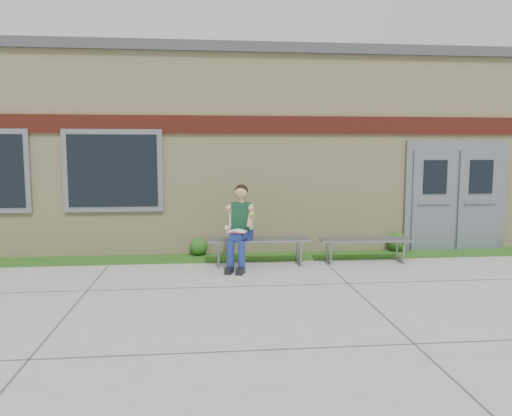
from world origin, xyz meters
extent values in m
plane|color=#9E9E99|center=(0.00, 0.00, 0.00)|extent=(80.00, 80.00, 0.00)
cube|color=#2D5416|center=(0.00, 2.60, 0.01)|extent=(16.00, 0.80, 0.02)
cube|color=beige|center=(0.00, 6.00, 2.00)|extent=(16.00, 6.00, 4.00)
cube|color=#3F3F42|center=(0.00, 6.00, 4.10)|extent=(16.20, 6.20, 0.20)
cube|color=maroon|center=(0.00, 2.97, 2.60)|extent=(16.00, 0.06, 0.35)
cube|color=slate|center=(-3.00, 2.96, 1.70)|extent=(1.90, 0.08, 1.60)
cube|color=black|center=(-3.00, 2.92, 1.70)|extent=(1.70, 0.04, 1.40)
cube|color=slate|center=(4.00, 2.96, 1.15)|extent=(2.20, 0.08, 2.30)
cube|color=slate|center=(3.50, 2.91, 1.05)|extent=(0.92, 0.06, 2.10)
cube|color=slate|center=(4.50, 2.91, 1.05)|extent=(0.92, 0.06, 2.10)
cube|color=slate|center=(-0.25, 2.00, 0.46)|extent=(1.87, 0.56, 0.04)
cube|color=slate|center=(-0.99, 2.00, 0.21)|extent=(0.06, 0.52, 0.42)
cube|color=slate|center=(0.49, 2.00, 0.21)|extent=(0.06, 0.52, 0.42)
cube|color=slate|center=(1.75, 2.00, 0.43)|extent=(1.72, 0.56, 0.03)
cube|color=slate|center=(1.07, 2.00, 0.19)|extent=(0.06, 0.47, 0.39)
cube|color=slate|center=(2.43, 2.00, 0.19)|extent=(0.06, 0.47, 0.39)
cube|color=navy|center=(-0.57, 1.95, 0.57)|extent=(0.43, 0.36, 0.17)
cube|color=#0E3625|center=(-0.58, 1.93, 0.91)|extent=(0.40, 0.31, 0.50)
sphere|color=tan|center=(-0.58, 1.92, 1.34)|extent=(0.29, 0.29, 0.23)
sphere|color=black|center=(-0.58, 1.94, 1.37)|extent=(0.30, 0.30, 0.24)
cylinder|color=navy|center=(-0.75, 1.71, 0.59)|extent=(0.29, 0.49, 0.16)
cylinder|color=navy|center=(-0.56, 1.65, 0.59)|extent=(0.29, 0.49, 0.16)
cylinder|color=navy|center=(-0.81, 1.45, 0.27)|extent=(0.13, 0.13, 0.55)
cylinder|color=navy|center=(-0.62, 1.39, 0.27)|extent=(0.13, 0.13, 0.55)
cube|color=black|center=(-0.83, 1.38, 0.05)|extent=(0.19, 0.30, 0.11)
cube|color=black|center=(-0.64, 1.32, 0.05)|extent=(0.19, 0.30, 0.11)
cylinder|color=tan|center=(-0.80, 1.93, 0.97)|extent=(0.17, 0.26, 0.29)
cylinder|color=tan|center=(-0.40, 1.80, 0.97)|extent=(0.17, 0.26, 0.29)
cube|color=white|center=(-0.70, 1.55, 0.70)|extent=(0.39, 0.33, 0.02)
cube|color=#D44F61|center=(-0.70, 1.55, 0.69)|extent=(0.40, 0.34, 0.01)
sphere|color=#7FC635|center=(-0.42, 1.65, 0.98)|extent=(0.09, 0.09, 0.09)
sphere|color=#2D5416|center=(-1.37, 2.85, 0.20)|extent=(0.35, 0.35, 0.35)
sphere|color=#2D5416|center=(2.72, 2.85, 0.21)|extent=(0.39, 0.39, 0.39)
camera|label=1|loc=(-1.23, -6.97, 2.06)|focal=35.00mm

